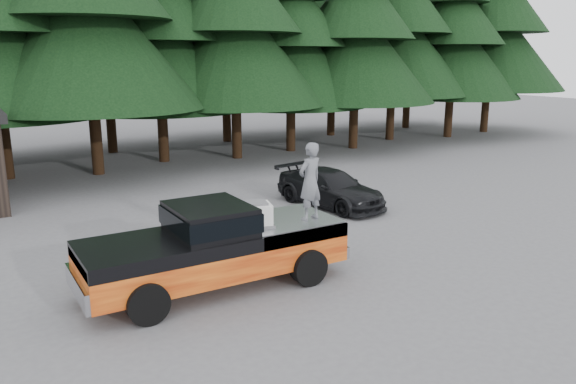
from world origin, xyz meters
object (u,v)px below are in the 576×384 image
man_on_bed (310,181)px  air_compressor (255,215)px  pickup_truck (215,259)px  parked_car (330,188)px

man_on_bed → air_compressor: bearing=-21.5°
pickup_truck → parked_car: bearing=35.5°
pickup_truck → air_compressor: air_compressor is taller
air_compressor → man_on_bed: man_on_bed is taller
man_on_bed → parked_car: (4.00, 4.82, -1.61)m
pickup_truck → parked_car: (6.27, 4.47, -0.04)m
air_compressor → parked_car: bearing=56.7°
man_on_bed → pickup_truck: bearing=-22.8°
parked_car → pickup_truck: bearing=-154.4°
pickup_truck → air_compressor: 1.30m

